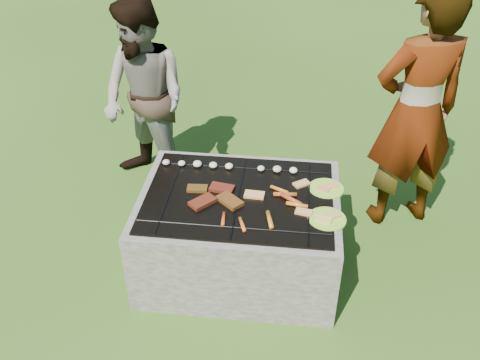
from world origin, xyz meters
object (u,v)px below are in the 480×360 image
object	(u,v)px
plate_far	(326,189)
bystander	(145,100)
plate_near	(327,219)
cook	(416,113)
fire_pit	(239,234)

from	to	relation	value
plate_far	bystander	size ratio (longest dim) A/B	0.18
plate_near	cook	size ratio (longest dim) A/B	0.13
plate_far	fire_pit	bearing A→B (deg)	-165.49
cook	bystander	size ratio (longest dim) A/B	1.17
plate_far	plate_near	world-z (taller)	plate_near
plate_near	cook	world-z (taller)	cook
plate_near	bystander	bearing A→B (deg)	142.00
fire_pit	bystander	xyz separation A→B (m)	(-0.85, 0.93, 0.50)
fire_pit	cook	size ratio (longest dim) A/B	0.71
plate_far	cook	xyz separation A→B (m)	(0.60, 0.55, 0.31)
plate_near	bystander	distance (m)	1.80
cook	bystander	world-z (taller)	cook
plate_far	bystander	world-z (taller)	bystander
fire_pit	plate_near	world-z (taller)	plate_near
fire_pit	bystander	size ratio (longest dim) A/B	0.83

